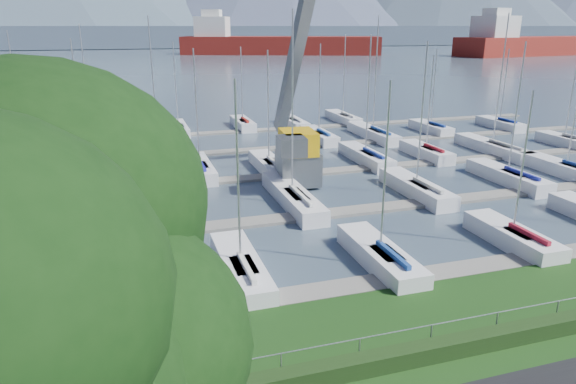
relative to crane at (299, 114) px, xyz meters
name	(u,v)px	position (x,y,z in m)	size (l,w,h in m)	color
water	(140,52)	(-4.76, 235.68, -5.73)	(800.00, 540.00, 0.20)	#435262
hedge	(388,360)	(-4.76, -24.72, -4.98)	(80.00, 0.70, 0.70)	#1D3513
fence	(385,334)	(-4.76, -24.32, -4.13)	(0.04, 0.04, 80.00)	gray
foothill	(135,36)	(-4.76, 305.68, 0.67)	(900.00, 80.00, 12.00)	#465467
docks	(238,179)	(-4.76, 1.68, -5.55)	(90.00, 41.60, 0.25)	gray
crane	(299,114)	(0.00, 0.00, 0.00)	(5.08, 13.31, 22.35)	slate
cargo_ship_mid	(271,45)	(51.64, 193.81, -1.68)	(89.29, 47.76, 21.50)	maroon
cargo_ship_east	(539,46)	(163.33, 153.21, -1.72)	(93.99, 31.69, 21.50)	maroon
sailboat_fleet	(205,107)	(-6.80, 5.09, 0.12)	(75.54, 49.21, 13.77)	#204EA4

